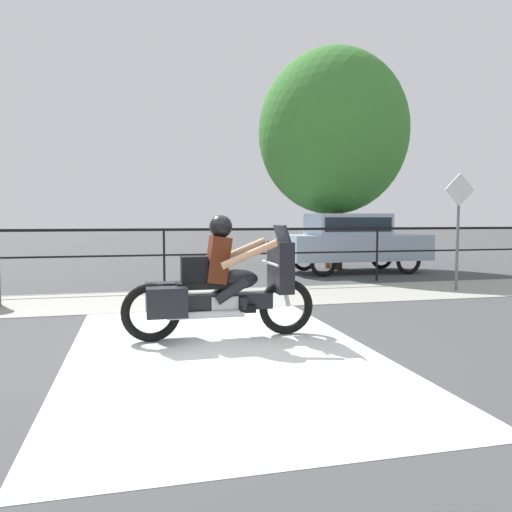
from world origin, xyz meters
name	(u,v)px	position (x,y,z in m)	size (l,w,h in m)	color
ground_plane	(188,344)	(0.00, 0.00, 0.00)	(120.00, 120.00, 0.00)	#424244
sidewalk_band	(170,299)	(0.00, 3.40, 0.01)	(44.00, 2.40, 0.01)	#99968E
crosswalk_band	(219,346)	(0.34, -0.20, 0.00)	(3.40, 6.00, 0.01)	silver
fence_railing	(164,241)	(0.00, 5.09, 1.02)	(36.00, 0.05, 1.30)	black
motorcycle	(221,285)	(0.44, 0.22, 0.68)	(2.46, 0.76, 1.56)	black
parked_car	(352,239)	(5.30, 6.96, 0.94)	(3.98, 1.66, 1.65)	#9EB2C6
street_sign	(458,218)	(5.96, 3.19, 1.53)	(0.69, 0.06, 2.46)	slate
tree_behind_sign	(338,148)	(5.23, 7.91, 3.58)	(2.93, 2.93, 5.21)	brown
tree_behind_car	(333,133)	(5.23, 8.30, 4.10)	(4.48, 4.48, 6.57)	brown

